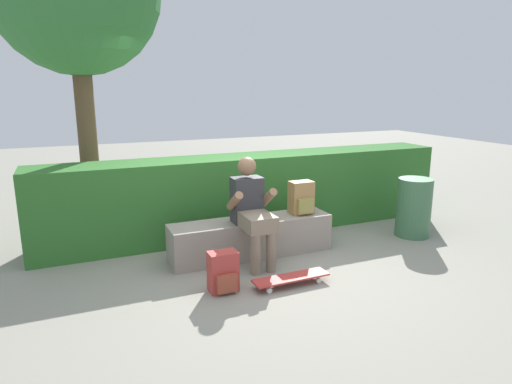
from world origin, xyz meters
TOP-DOWN VIEW (x-y plane):
  - ground_plane at (0.00, 0.00)m, footprint 24.00×24.00m
  - bench_main at (0.00, 0.40)m, footprint 1.94×0.43m
  - person_skater at (-0.08, 0.19)m, footprint 0.49×0.62m
  - skateboard_near_person at (0.05, -0.51)m, footprint 0.80×0.21m
  - backpack_on_bench at (0.65, 0.39)m, footprint 0.28×0.23m
  - backpack_on_ground at (-0.62, -0.37)m, footprint 0.28×0.23m
  - hedge_row at (0.38, 1.27)m, footprint 5.65×0.65m
  - trash_bin at (2.26, 0.22)m, footprint 0.45×0.45m

SIDE VIEW (x-z plane):
  - ground_plane at x=0.00m, z-range 0.00..0.00m
  - skateboard_near_person at x=0.05m, z-range 0.03..0.12m
  - backpack_on_ground at x=-0.62m, z-range -0.01..0.39m
  - bench_main at x=0.00m, z-range 0.00..0.44m
  - trash_bin at x=2.26m, z-range 0.00..0.78m
  - hedge_row at x=0.38m, z-range 0.00..1.05m
  - backpack_on_bench at x=0.65m, z-range 0.44..0.84m
  - person_skater at x=-0.08m, z-range 0.05..1.24m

